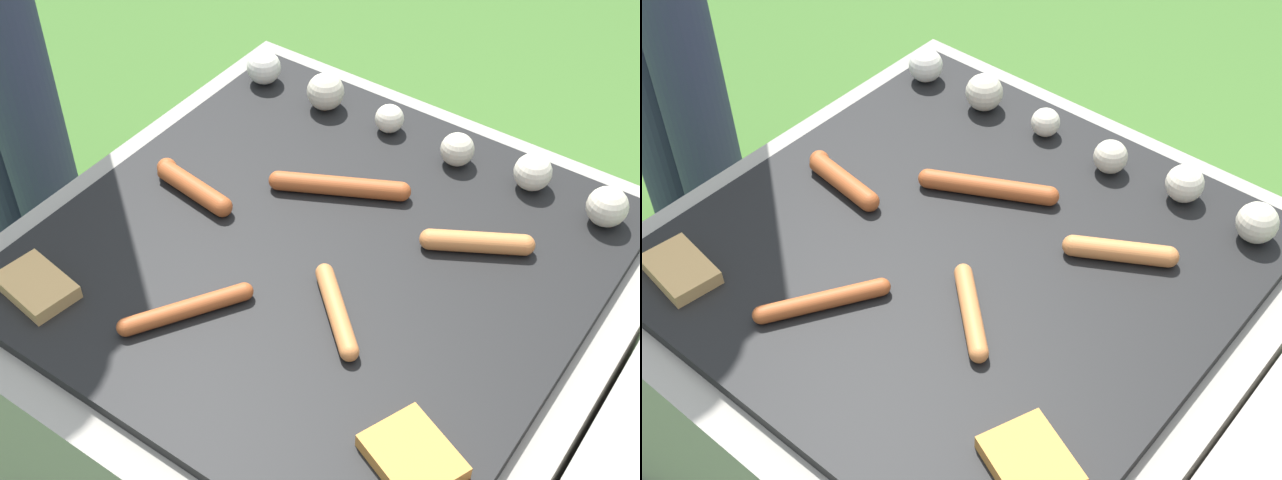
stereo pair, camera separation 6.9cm
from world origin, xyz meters
The scene contains 10 objects.
ground_plane centered at (0.00, 0.00, 0.00)m, with size 14.00×14.00×0.00m, color #3D6628.
grill centered at (0.00, 0.00, 0.22)m, with size 0.80×0.80×0.44m.
sausage_mid_right centered at (0.08, -0.08, 0.45)m, with size 0.12×0.11×0.02m.
sausage_back_left centered at (-0.04, 0.11, 0.45)m, with size 0.19×0.11×0.03m.
sausage_back_center centered at (0.17, 0.12, 0.45)m, with size 0.14×0.09×0.03m.
sausage_front_center centered at (-0.07, -0.19, 0.45)m, with size 0.11×0.15×0.02m.
sausage_front_right centered at (-0.21, -0.01, 0.45)m, with size 0.15×0.04×0.03m.
bread_slice_right centered at (0.27, -0.21, 0.45)m, with size 0.12×0.11×0.02m.
bread_slice_center centered at (-0.25, -0.27, 0.45)m, with size 0.11×0.08×0.02m.
mushroom_row centered at (-0.01, 0.27, 0.47)m, with size 0.65×0.07×0.06m.
Camera 2 is at (0.54, -0.65, 1.28)m, focal length 50.00 mm.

